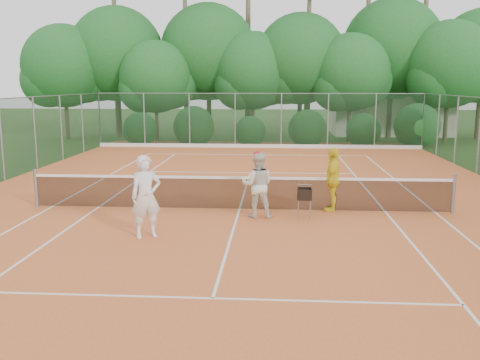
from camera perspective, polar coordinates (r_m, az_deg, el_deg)
name	(u,v)px	position (r m, az deg, el deg)	size (l,w,h in m)	color
ground	(239,210)	(15.27, -0.08, -3.26)	(120.00, 120.00, 0.00)	#274A1A
clay_court	(239,210)	(15.27, -0.08, -3.22)	(18.00, 36.00, 0.02)	orange
club_building	(389,113)	(39.67, 15.62, 6.92)	(8.00, 5.00, 3.00)	beige
tennis_net	(239,192)	(15.15, -0.08, -1.30)	(11.97, 0.10, 1.10)	gray
player_white	(146,197)	(12.59, -10.00, -1.75)	(0.70, 0.46, 1.93)	white
player_center_grp	(258,185)	(14.27, 1.89, -0.50)	(0.86, 0.67, 1.79)	silver
player_yellow	(333,180)	(15.18, 9.88, 0.05)	(1.05, 0.44, 1.80)	yellow
ball_hopper	(305,195)	(14.26, 6.90, -1.55)	(0.36, 0.36, 0.82)	gray
stray_ball_a	(270,160)	(24.80, 3.20, 2.11)	(0.07, 0.07, 0.07)	#C1D431
stray_ball_b	(300,154)	(26.98, 6.41, 2.73)	(0.07, 0.07, 0.07)	#C3CF30
stray_ball_c	(318,161)	(24.78, 8.28, 2.01)	(0.07, 0.07, 0.07)	yellow
court_markings	(239,210)	(15.26, -0.08, -3.17)	(11.03, 23.83, 0.01)	white
fence_back	(258,121)	(29.90, 1.94, 6.35)	(18.07, 0.07, 3.00)	#19381E
tropical_treeline	(284,59)	(35.06, 4.69, 12.78)	(32.10, 8.49, 15.03)	brown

